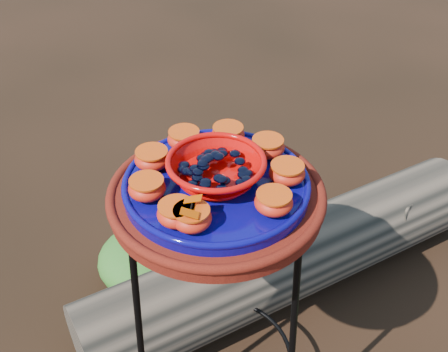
{
  "coord_description": "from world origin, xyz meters",
  "views": [
    {
      "loc": [
        0.04,
        -0.91,
        1.47
      ],
      "look_at": [
        0.02,
        0.0,
        0.78
      ],
      "focal_mm": 45.0,
      "sensor_mm": 36.0,
      "label": 1
    }
  ],
  "objects_px": {
    "driftwood_log": "(289,259)",
    "red_bowl": "(216,171)",
    "terracotta_saucer": "(216,197)",
    "plant_stand": "(218,310)",
    "cobalt_plate": "(216,186)"
  },
  "relations": [
    {
      "from": "red_bowl",
      "to": "driftwood_log",
      "type": "bearing_deg",
      "value": 60.59
    },
    {
      "from": "cobalt_plate",
      "to": "driftwood_log",
      "type": "bearing_deg",
      "value": 60.59
    },
    {
      "from": "red_bowl",
      "to": "driftwood_log",
      "type": "height_order",
      "value": "red_bowl"
    },
    {
      "from": "terracotta_saucer",
      "to": "cobalt_plate",
      "type": "bearing_deg",
      "value": 0.0
    },
    {
      "from": "cobalt_plate",
      "to": "driftwood_log",
      "type": "height_order",
      "value": "cobalt_plate"
    },
    {
      "from": "plant_stand",
      "to": "red_bowl",
      "type": "relative_size",
      "value": 3.63
    },
    {
      "from": "cobalt_plate",
      "to": "red_bowl",
      "type": "xyz_separation_m",
      "value": [
        0.0,
        0.0,
        0.04
      ]
    },
    {
      "from": "driftwood_log",
      "to": "red_bowl",
      "type": "bearing_deg",
      "value": -119.41
    },
    {
      "from": "terracotta_saucer",
      "to": "cobalt_plate",
      "type": "relative_size",
      "value": 1.17
    },
    {
      "from": "terracotta_saucer",
      "to": "driftwood_log",
      "type": "height_order",
      "value": "terracotta_saucer"
    },
    {
      "from": "cobalt_plate",
      "to": "plant_stand",
      "type": "bearing_deg",
      "value": 0.0
    },
    {
      "from": "terracotta_saucer",
      "to": "red_bowl",
      "type": "relative_size",
      "value": 2.33
    },
    {
      "from": "cobalt_plate",
      "to": "terracotta_saucer",
      "type": "bearing_deg",
      "value": 0.0
    },
    {
      "from": "terracotta_saucer",
      "to": "red_bowl",
      "type": "distance_m",
      "value": 0.07
    },
    {
      "from": "plant_stand",
      "to": "terracotta_saucer",
      "type": "xyz_separation_m",
      "value": [
        0.0,
        0.0,
        0.37
      ]
    }
  ]
}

